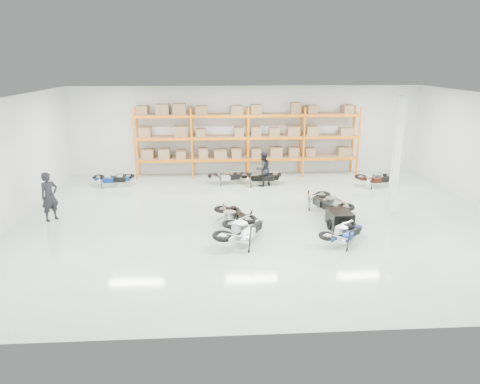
{
  "coord_description": "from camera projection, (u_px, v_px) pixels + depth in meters",
  "views": [
    {
      "loc": [
        -1.68,
        -14.96,
        5.77
      ],
      "look_at": [
        -0.77,
        0.0,
        1.1
      ],
      "focal_mm": 32.0,
      "sensor_mm": 36.0,
      "label": 1
    }
  ],
  "objects": [
    {
      "name": "moto_back_a",
      "position": [
        113.0,
        176.0,
        20.12
      ],
      "size": [
        1.71,
        0.94,
        1.07
      ],
      "primitive_type": null,
      "rotation": [
        0.0,
        -0.09,
        1.65
      ],
      "color": "navy",
      "rests_on": "ground"
    },
    {
      "name": "moto_blue_centre",
      "position": [
        344.0,
        229.0,
        13.85
      ],
      "size": [
        1.72,
        1.68,
        1.04
      ],
      "primitive_type": null,
      "rotation": [
        0.0,
        -0.09,
        2.32
      ],
      "color": "#081950",
      "rests_on": "ground"
    },
    {
      "name": "person_back",
      "position": [
        263.0,
        169.0,
        20.14
      ],
      "size": [
        1.0,
        0.94,
        1.64
      ],
      "primitive_type": "imported",
      "rotation": [
        0.0,
        0.0,
        3.66
      ],
      "color": "black",
      "rests_on": "ground"
    },
    {
      "name": "room",
      "position": [
        261.0,
        161.0,
        15.4
      ],
      "size": [
        18.0,
        18.0,
        18.0
      ],
      "color": "silver",
      "rests_on": "ground"
    },
    {
      "name": "moto_back_d",
      "position": [
        377.0,
        176.0,
        20.1
      ],
      "size": [
        1.82,
        1.05,
        1.12
      ],
      "primitive_type": null,
      "rotation": [
        0.0,
        -0.09,
        1.68
      ],
      "color": "#3A140B",
      "rests_on": "ground"
    },
    {
      "name": "structural_column",
      "position": [
        396.0,
        156.0,
        16.18
      ],
      "size": [
        0.25,
        0.25,
        4.5
      ],
      "primitive_type": "cube",
      "color": "white",
      "rests_on": "ground"
    },
    {
      "name": "person_left",
      "position": [
        50.0,
        197.0,
        15.77
      ],
      "size": [
        0.77,
        0.8,
        1.84
      ],
      "primitive_type": "imported",
      "rotation": [
        0.0,
        0.0,
        0.86
      ],
      "color": "black",
      "rests_on": "ground"
    },
    {
      "name": "trailer",
      "position": [
        340.0,
        219.0,
        15.06
      ],
      "size": [
        0.84,
        1.6,
        0.66
      ],
      "rotation": [
        0.0,
        0.0,
        0.07
      ],
      "color": "black",
      "rests_on": "ground"
    },
    {
      "name": "moto_back_c",
      "position": [
        260.0,
        174.0,
        20.33
      ],
      "size": [
        1.77,
        0.9,
        1.14
      ],
      "primitive_type": null,
      "rotation": [
        0.0,
        -0.09,
        1.56
      ],
      "color": "black",
      "rests_on": "ground"
    },
    {
      "name": "moto_touring_right",
      "position": [
        328.0,
        199.0,
        16.52
      ],
      "size": [
        1.52,
        2.16,
        1.27
      ],
      "primitive_type": null,
      "rotation": [
        0.0,
        -0.09,
        0.31
      ],
      "color": "black",
      "rests_on": "ground"
    },
    {
      "name": "moto_back_b",
      "position": [
        227.0,
        174.0,
        20.57
      ],
      "size": [
        1.71,
        1.14,
        1.01
      ],
      "primitive_type": null,
      "rotation": [
        0.0,
        -0.09,
        1.82
      ],
      "color": "#B4BABF",
      "rests_on": "ground"
    },
    {
      "name": "moto_silver_left",
      "position": [
        242.0,
        225.0,
        13.84
      ],
      "size": [
        1.9,
        2.23,
        1.3
      ],
      "primitive_type": null,
      "rotation": [
        0.0,
        -0.09,
        2.59
      ],
      "color": "silver",
      "rests_on": "ground"
    },
    {
      "name": "pallet_rack",
      "position": [
        248.0,
        132.0,
        21.55
      ],
      "size": [
        11.28,
        0.98,
        3.62
      ],
      "color": "orange",
      "rests_on": "ground"
    },
    {
      "name": "moto_black_far_left",
      "position": [
        233.0,
        213.0,
        15.07
      ],
      "size": [
        1.21,
        1.97,
        1.2
      ],
      "primitive_type": null,
      "rotation": [
        0.0,
        -0.09,
        3.31
      ],
      "color": "black",
      "rests_on": "ground"
    }
  ]
}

